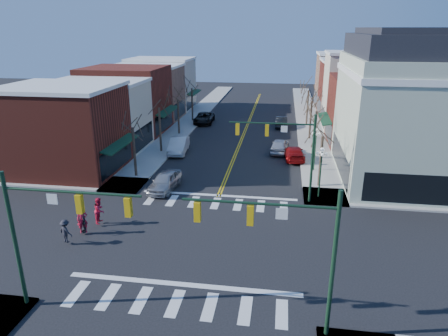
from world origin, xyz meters
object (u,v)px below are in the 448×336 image
at_px(car_left_far, 204,118).
at_px(pedestrian_dark_a, 83,222).
at_px(pedestrian_red_a, 82,220).
at_px(car_right_near, 294,153).
at_px(lamppost_midblock, 316,142).
at_px(car_left_mid, 179,145).
at_px(victorian_corner, 415,107).
at_px(car_right_far, 281,122).
at_px(pedestrian_dark_b, 66,231).
at_px(car_left_near, 165,181).
at_px(pedestrian_red_b, 99,210).
at_px(car_right_mid, 280,146).
at_px(lamppost_corner, 321,164).

xyz_separation_m(car_left_far, pedestrian_dark_a, (-1.61, -33.94, 0.14)).
xyz_separation_m(pedestrian_red_a, pedestrian_dark_a, (0.02, 0.04, -0.19)).
bearing_deg(car_right_near, lamppost_midblock, 111.99).
bearing_deg(car_left_far, car_left_mid, -91.90).
relative_size(victorian_corner, lamppost_midblock, 3.29).
height_order(car_right_far, pedestrian_dark_b, pedestrian_dark_b).
height_order(car_left_near, pedestrian_red_b, pedestrian_red_b).
relative_size(victorian_corner, car_right_mid, 3.09).
height_order(car_right_far, pedestrian_dark_a, pedestrian_dark_a).
xyz_separation_m(victorian_corner, car_left_near, (-21.30, -6.11, -5.87)).
bearing_deg(car_left_far, pedestrian_dark_a, -94.61).
xyz_separation_m(victorian_corner, car_right_far, (-11.70, 18.71, -5.90)).
height_order(car_right_mid, pedestrian_red_b, pedestrian_red_b).
relative_size(lamppost_corner, pedestrian_red_b, 2.29).
distance_m(victorian_corner, lamppost_corner, 10.89).
bearing_deg(victorian_corner, lamppost_corner, -144.14).
bearing_deg(car_left_mid, car_left_far, 84.54).
distance_m(car_right_near, car_right_mid, 2.80).
bearing_deg(lamppost_midblock, car_right_mid, 120.12).
height_order(victorian_corner, pedestrian_dark_b, victorian_corner).
height_order(car_right_near, pedestrian_dark_a, pedestrian_dark_a).
relative_size(pedestrian_red_b, pedestrian_dark_a, 1.24).
bearing_deg(car_left_near, car_left_mid, 104.57).
xyz_separation_m(car_left_mid, pedestrian_red_a, (-1.62, -19.21, 0.25)).
height_order(pedestrian_red_b, pedestrian_dark_b, pedestrian_red_b).
relative_size(lamppost_corner, pedestrian_dark_a, 2.85).
bearing_deg(pedestrian_dark_a, victorian_corner, 78.80).
relative_size(pedestrian_red_a, pedestrian_red_b, 1.00).
bearing_deg(car_right_mid, pedestrian_red_b, 62.94).
xyz_separation_m(car_left_far, car_right_near, (12.77, -15.34, -0.07)).
bearing_deg(victorian_corner, car_right_near, 158.21).
height_order(lamppost_midblock, pedestrian_dark_a, lamppost_midblock).
relative_size(car_right_mid, pedestrian_dark_a, 3.03).
distance_m(car_right_near, pedestrian_dark_a, 23.51).
bearing_deg(pedestrian_red_a, pedestrian_dark_a, 42.17).
bearing_deg(lamppost_midblock, victorian_corner, -3.45).
height_order(lamppost_midblock, car_right_far, lamppost_midblock).
distance_m(car_left_near, car_right_far, 26.61).
height_order(car_left_far, car_right_mid, car_right_mid).
height_order(car_right_near, car_right_mid, car_right_mid).
xyz_separation_m(car_right_near, car_right_far, (-1.57, 14.66, 0.06)).
distance_m(victorian_corner, lamppost_midblock, 9.10).
xyz_separation_m(lamppost_midblock, pedestrian_red_a, (-16.22, -15.09, -1.86)).
relative_size(car_left_mid, car_right_far, 1.13).
bearing_deg(pedestrian_red_b, car_right_far, -27.03).
distance_m(car_left_mid, car_left_far, 14.78).
relative_size(car_left_near, car_right_far, 1.00).
xyz_separation_m(car_left_far, car_right_mid, (11.20, -13.03, 0.01)).
relative_size(car_left_near, car_left_mid, 0.89).
height_order(victorian_corner, car_right_near, victorian_corner).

